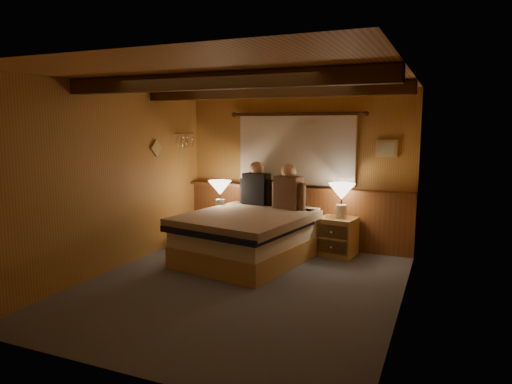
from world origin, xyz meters
The scene contains 19 objects.
floor centered at (0.00, 0.00, 0.00)m, with size 4.20×4.20×0.00m, color #4E545D.
ceiling centered at (0.00, 0.00, 2.40)m, with size 4.20×4.20×0.00m, color tan.
wall_back centered at (0.00, 2.10, 1.20)m, with size 3.60×3.60×0.00m, color #B48940.
wall_left centered at (-1.80, 0.00, 1.20)m, with size 4.20×4.20×0.00m, color #B48940.
wall_right centered at (1.80, 0.00, 1.20)m, with size 4.20×4.20×0.00m, color #B48940.
wall_front centered at (0.00, -2.10, 1.20)m, with size 3.60×3.60×0.00m, color #B48940.
wainscot centered at (0.00, 2.04, 0.49)m, with size 3.60×0.23×0.94m.
curtain_window centered at (0.00, 2.03, 1.52)m, with size 2.18×0.09×1.11m.
ceiling_beams centered at (0.00, 0.15, 2.31)m, with size 3.60×1.65×0.16m.
coat_rail centered at (-1.72, 1.58, 1.67)m, with size 0.05×0.55×0.24m.
framed_print centered at (1.35, 2.08, 1.55)m, with size 0.30×0.04×0.25m.
bed centered at (-0.33, 1.01, 0.35)m, with size 1.80×2.18×0.67m.
nightstand_left centered at (-1.10, 1.52, 0.28)m, with size 0.53×0.49×0.56m.
nightstand_right centered at (0.75, 1.75, 0.28)m, with size 0.56×0.52×0.55m.
lamp_left centered at (-1.06, 1.51, 0.89)m, with size 0.36×0.36×0.47m.
lamp_right centered at (0.79, 1.76, 0.91)m, with size 0.38×0.38×0.50m.
person_left centered at (-0.53, 1.73, 0.94)m, with size 0.57×0.27×0.70m.
person_right centered at (0.04, 1.57, 0.94)m, with size 0.55×0.30×0.68m.
duffel_bag centered at (-1.00, 0.79, 0.15)m, with size 0.54×0.42×0.35m.
Camera 1 is at (2.19, -4.69, 1.88)m, focal length 32.00 mm.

